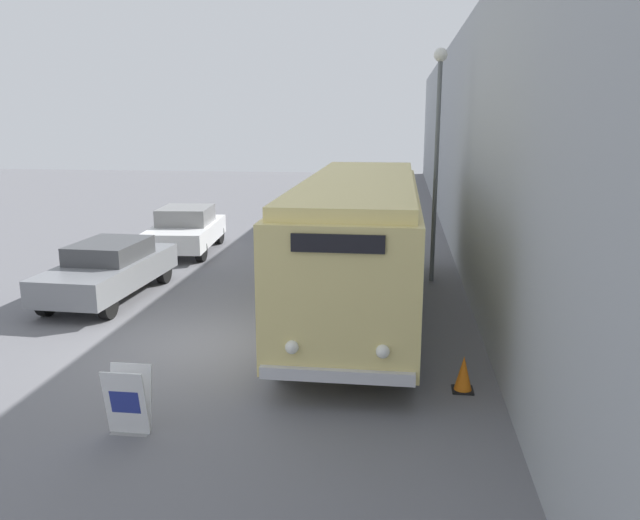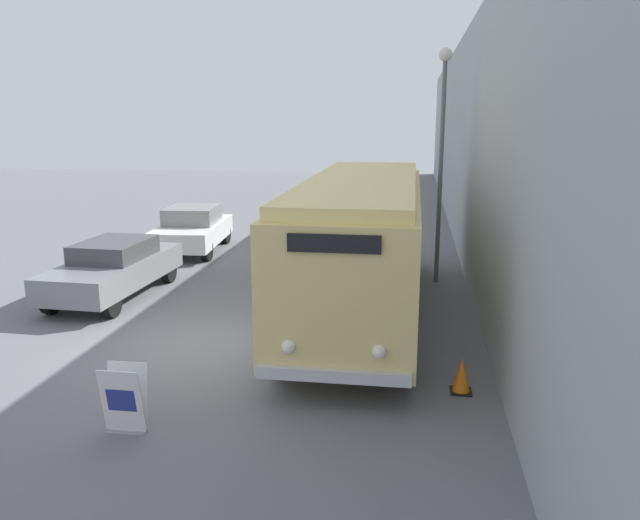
# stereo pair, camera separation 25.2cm
# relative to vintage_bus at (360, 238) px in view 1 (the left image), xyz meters

# --- Properties ---
(ground_plane) EXTENTS (80.00, 80.00, 0.00)m
(ground_plane) POSITION_rel_vintage_bus_xyz_m (-3.14, -2.64, -1.81)
(ground_plane) COLOR slate
(building_wall_right) EXTENTS (0.30, 60.00, 7.35)m
(building_wall_right) POSITION_rel_vintage_bus_xyz_m (2.85, 7.36, 1.87)
(building_wall_right) COLOR #9EA3A8
(building_wall_right) RESTS_ON ground_plane
(vintage_bus) EXTENTS (2.58, 10.40, 3.20)m
(vintage_bus) POSITION_rel_vintage_bus_xyz_m (0.00, 0.00, 0.00)
(vintage_bus) COLOR black
(vintage_bus) RESTS_ON ground_plane
(sign_board) EXTENTS (0.63, 0.38, 1.03)m
(sign_board) POSITION_rel_vintage_bus_xyz_m (-2.96, -6.25, -1.31)
(sign_board) COLOR gray
(sign_board) RESTS_ON ground_plane
(streetlamp) EXTENTS (0.36, 0.36, 6.32)m
(streetlamp) POSITION_rel_vintage_bus_xyz_m (1.86, 3.16, 2.30)
(streetlamp) COLOR #595E60
(streetlamp) RESTS_ON ground_plane
(parked_car_near) EXTENTS (1.96, 4.67, 1.45)m
(parked_car_near) POSITION_rel_vintage_bus_xyz_m (-6.42, 0.42, -1.05)
(parked_car_near) COLOR black
(parked_car_near) RESTS_ON ground_plane
(parked_car_mid) EXTENTS (2.31, 4.42, 1.54)m
(parked_car_mid) POSITION_rel_vintage_bus_xyz_m (-6.35, 6.06, -1.03)
(parked_car_mid) COLOR black
(parked_car_mid) RESTS_ON ground_plane
(traffic_cone) EXTENTS (0.36, 0.36, 0.63)m
(traffic_cone) POSITION_rel_vintage_bus_xyz_m (2.06, -4.15, -1.50)
(traffic_cone) COLOR black
(traffic_cone) RESTS_ON ground_plane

